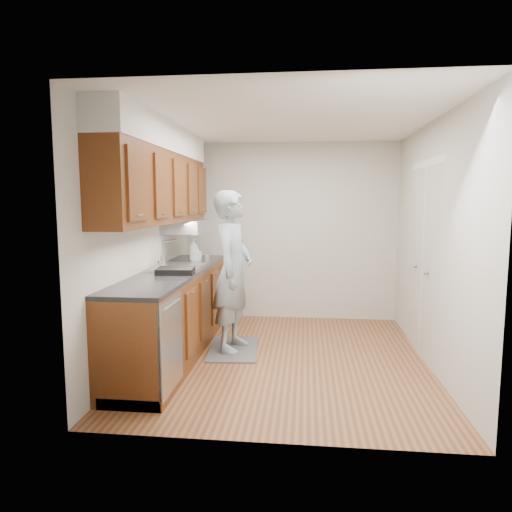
% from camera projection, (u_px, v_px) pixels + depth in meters
% --- Properties ---
extents(floor, '(3.50, 3.50, 0.00)m').
position_uv_depth(floor, '(283.00, 358.00, 4.92)').
color(floor, brown).
rests_on(floor, ground).
extents(ceiling, '(3.50, 3.50, 0.00)m').
position_uv_depth(ceiling, '(285.00, 120.00, 4.62)').
color(ceiling, white).
rests_on(ceiling, wall_left).
extents(wall_left, '(0.02, 3.50, 2.50)m').
position_uv_depth(wall_left, '(146.00, 242.00, 4.93)').
color(wall_left, beige).
rests_on(wall_left, floor).
extents(wall_right, '(0.02, 3.50, 2.50)m').
position_uv_depth(wall_right, '(432.00, 244.00, 4.61)').
color(wall_right, beige).
rests_on(wall_right, floor).
extents(wall_back, '(3.00, 0.02, 2.50)m').
position_uv_depth(wall_back, '(290.00, 232.00, 6.50)').
color(wall_back, beige).
rests_on(wall_back, floor).
extents(counter, '(0.64, 2.80, 1.30)m').
position_uv_depth(counter, '(174.00, 311.00, 4.99)').
color(counter, brown).
rests_on(counter, floor).
extents(upper_cabinets, '(0.47, 2.80, 1.21)m').
position_uv_depth(upper_cabinets, '(160.00, 176.00, 4.88)').
color(upper_cabinets, brown).
rests_on(upper_cabinets, wall_left).
extents(closet_door, '(0.02, 1.22, 2.05)m').
position_uv_depth(closet_door, '(423.00, 262.00, 4.94)').
color(closet_door, silver).
rests_on(closet_door, wall_right).
extents(floor_mat, '(0.61, 0.95, 0.02)m').
position_uv_depth(floor_mat, '(233.00, 349.00, 5.20)').
color(floor_mat, slate).
rests_on(floor_mat, floor).
extents(person, '(0.58, 0.78, 2.02)m').
position_uv_depth(person, '(233.00, 260.00, 5.08)').
color(person, '#899BA6').
rests_on(person, floor_mat).
extents(soap_bottle_a, '(0.12, 0.12, 0.29)m').
position_uv_depth(soap_bottle_a, '(194.00, 249.00, 5.70)').
color(soap_bottle_a, silver).
rests_on(soap_bottle_a, counter).
extents(soap_bottle_b, '(0.10, 0.10, 0.18)m').
position_uv_depth(soap_bottle_b, '(197.00, 254.00, 5.67)').
color(soap_bottle_b, silver).
rests_on(soap_bottle_b, counter).
extents(soap_bottle_c, '(0.18, 0.18, 0.17)m').
position_uv_depth(soap_bottle_c, '(197.00, 254.00, 5.75)').
color(soap_bottle_c, silver).
rests_on(soap_bottle_c, counter).
extents(steel_can, '(0.08, 0.08, 0.11)m').
position_uv_depth(steel_can, '(207.00, 258.00, 5.58)').
color(steel_can, '#A5A5AA').
rests_on(steel_can, counter).
extents(dish_rack, '(0.41, 0.36, 0.06)m').
position_uv_depth(dish_rack, '(176.00, 271.00, 4.72)').
color(dish_rack, black).
rests_on(dish_rack, counter).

